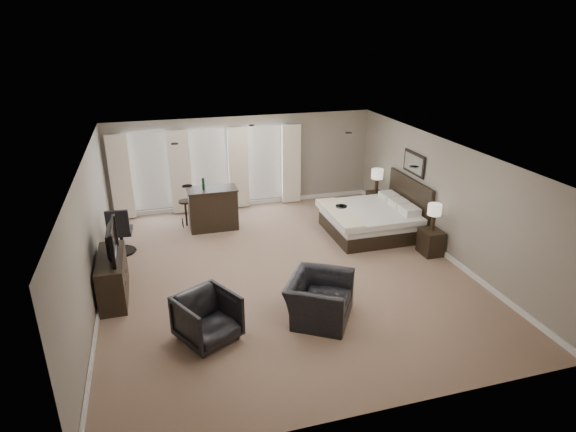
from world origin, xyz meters
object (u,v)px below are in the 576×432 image
object	(u,v)px
tv	(109,253)
armchair_near	(319,292)
lamp_far	(377,181)
armchair_far	(207,316)
nightstand_far	(375,201)
nightstand_near	(431,242)
bar_stool_left	(186,213)
desk_chair	(120,230)
bed	(369,208)
bar_stool_right	(205,206)
bar_counter	(213,209)
dresser	(113,277)
lamp_near	(434,217)

from	to	relation	value
tv	armchair_near	world-z (taller)	armchair_near
lamp_far	armchair_far	world-z (taller)	lamp_far
nightstand_far	lamp_far	bearing A→B (deg)	0.00
nightstand_near	nightstand_far	distance (m)	2.90
nightstand_near	bar_stool_left	bearing A→B (deg)	148.40
nightstand_far	bar_stool_left	world-z (taller)	bar_stool_left
desk_chair	armchair_near	bearing A→B (deg)	136.69
bed	tv	bearing A→B (deg)	-166.51
desk_chair	bar_stool_right	bearing A→B (deg)	-141.84
bar_counter	desk_chair	world-z (taller)	desk_chair
nightstand_near	nightstand_far	bearing A→B (deg)	90.00
armchair_far	bar_stool_left	bearing A→B (deg)	60.95
lamp_far	armchair_near	distance (m)	5.75
armchair_far	bar_stool_left	distance (m)	5.10
lamp_far	nightstand_near	bearing A→B (deg)	-90.00
nightstand_near	tv	distance (m)	6.95
nightstand_near	desk_chair	size ratio (longest dim) A/B	0.51
armchair_far	nightstand_near	bearing A→B (deg)	-8.98
armchair_far	desk_chair	bearing A→B (deg)	82.84
desk_chair	lamp_far	bearing A→B (deg)	-168.70
bar_counter	bar_stool_left	distance (m)	0.79
armchair_near	armchair_far	xyz separation A→B (m)	(-2.00, -0.10, -0.07)
bed	bar_stool_left	distance (m)	4.74
dresser	bar_counter	size ratio (longest dim) A/B	1.19
dresser	tv	bearing A→B (deg)	0.00
dresser	armchair_near	world-z (taller)	armchair_near
armchair_near	bar_stool_left	bearing A→B (deg)	53.28
dresser	tv	size ratio (longest dim) A/B	1.33
armchair_near	bar_stool_left	distance (m)	5.36
nightstand_far	bar_counter	distance (m)	4.61
bar_stool_left	bar_stool_right	world-z (taller)	bar_stool_right
bar_stool_left	desk_chair	world-z (taller)	desk_chair
lamp_near	armchair_near	size ratio (longest dim) A/B	0.52
bar_stool_right	bar_counter	bearing A→B (deg)	-75.17
bar_stool_right	desk_chair	size ratio (longest dim) A/B	0.75
tv	bed	bearing A→B (deg)	-76.51
nightstand_far	bar_counter	bearing A→B (deg)	-179.47
lamp_near	tv	distance (m)	6.92
lamp_far	armchair_far	bearing A→B (deg)	-138.33
dresser	desk_chair	world-z (taller)	desk_chair
nightstand_near	bar_stool_right	distance (m)	5.87
bar_stool_right	armchair_far	bearing A→B (deg)	-96.37
bar_counter	bar_stool_left	xyz separation A→B (m)	(-0.66, 0.38, -0.20)
nightstand_near	bar_stool_right	world-z (taller)	bar_stool_right
nightstand_near	lamp_near	xyz separation A→B (m)	(0.00, 0.00, 0.61)
bar_counter	bar_stool_left	size ratio (longest dim) A/B	1.79
lamp_far	bar_stool_right	world-z (taller)	lamp_far
bed	armchair_far	bearing A→B (deg)	-143.41
bar_counter	bar_stool_right	bearing A→B (deg)	104.83
lamp_near	bar_counter	distance (m)	5.43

